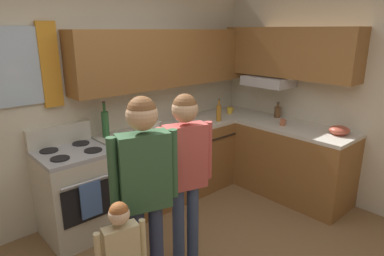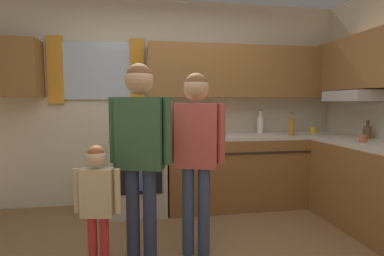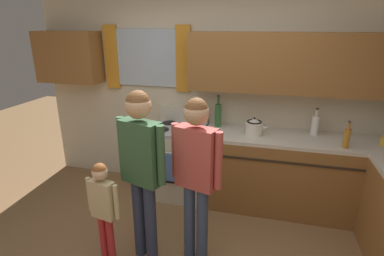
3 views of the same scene
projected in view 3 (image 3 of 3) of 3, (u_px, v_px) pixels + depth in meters
The scene contains 10 objects.
back_wall_unit at pixel (220, 81), 3.69m from camera, with size 4.60×0.42×2.60m.
kitchen_counter_run at pixel (338, 195), 3.09m from camera, with size 2.32×1.99×0.90m.
stove_oven at pixel (179, 160), 3.85m from camera, with size 0.64×0.67×1.10m.
bottle_milk_white at pixel (315, 125), 3.43m from camera, with size 0.08×0.08×0.31m.
bottle_oil_amber at pixel (347, 138), 3.06m from camera, with size 0.06×0.06×0.29m.
bottle_wine_green at pixel (218, 114), 3.71m from camera, with size 0.08×0.08×0.39m.
stovetop_kettle at pixel (254, 127), 3.44m from camera, with size 0.27×0.20×0.21m.
adult_holding_child at pixel (141, 159), 2.58m from camera, with size 0.48×0.26×1.60m.
adult_in_plaid at pixel (196, 164), 2.56m from camera, with size 0.47×0.24×1.55m.
small_child at pixel (103, 203), 2.62m from camera, with size 0.33×0.14×1.00m.
Camera 3 is at (0.69, -1.82, 2.09)m, focal length 28.38 mm.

